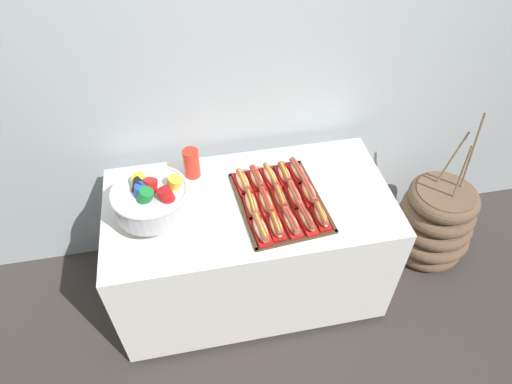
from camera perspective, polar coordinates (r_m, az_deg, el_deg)
The scene contains 22 objects.
ground_plane at distance 2.84m, azimuth -0.70°, elevation -11.95°, with size 10.00×10.00×0.00m, color #38332D.
back_wall at distance 2.32m, azimuth -3.44°, elevation 17.23°, with size 6.00×0.10×2.60m, color #B2BCC1.
buffet_table at distance 2.51m, azimuth -0.78°, elevation -6.92°, with size 1.46×0.75×0.77m.
floor_vase at distance 3.03m, azimuth 21.85°, elevation -3.57°, with size 0.50×0.50×1.10m.
serving_tray at distance 2.22m, azimuth 3.12°, elevation -1.34°, with size 0.45×0.56×0.01m.
hot_dog_0 at distance 2.06m, azimuth 0.60°, elevation -4.78°, with size 0.09×0.19×0.06m.
hot_dog_1 at distance 2.08m, azimuth 2.59°, elevation -4.38°, with size 0.07×0.16×0.06m.
hot_dog_2 at distance 2.09m, azimuth 4.56°, elevation -3.93°, with size 0.09×0.18×0.06m.
hot_dog_3 at distance 2.11m, azimuth 6.48°, elevation -3.45°, with size 0.08×0.18×0.06m.
hot_dog_4 at distance 2.14m, azimuth 8.36°, elevation -3.05°, with size 0.06×0.16×0.06m.
hot_dog_5 at distance 2.16m, azimuth -0.63°, elevation -1.57°, with size 0.07×0.18×0.06m.
hot_dog_6 at distance 2.18m, azimuth 1.27°, elevation -1.22°, with size 0.08×0.18×0.06m.
hot_dog_7 at distance 2.20m, azimuth 3.15°, elevation -0.78°, with size 0.06×0.16×0.06m.
hot_dog_8 at distance 2.22m, azimuth 4.99°, elevation -0.41°, with size 0.07×0.18×0.06m.
hot_dog_9 at distance 2.24m, azimuth 6.80°, elevation 0.02°, with size 0.08×0.18×0.06m.
hot_dog_10 at distance 2.28m, azimuth -1.73°, elevation 1.35°, with size 0.09×0.18×0.06m.
hot_dog_11 at distance 2.29m, azimuth 0.08°, elevation 1.75°, with size 0.08×0.17×0.07m.
hot_dog_12 at distance 2.31m, azimuth 1.87°, elevation 2.04°, with size 0.09×0.18×0.06m.
hot_dog_13 at distance 2.33m, azimuth 3.64°, elevation 2.36°, with size 0.07×0.16×0.06m.
hot_dog_14 at distance 2.35m, azimuth 5.38°, elevation 2.75°, with size 0.09×0.19×0.06m.
punch_bowl at distance 2.10m, azimuth -13.33°, elevation -0.83°, with size 0.36×0.36×0.26m.
cup_stack at distance 2.33m, azimuth -8.28°, elevation 3.68°, with size 0.08×0.08×0.16m.
Camera 1 is at (-0.26, -1.52, 2.39)m, focal length 31.10 mm.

